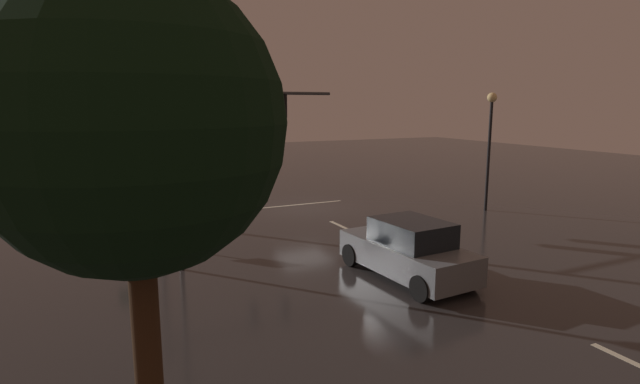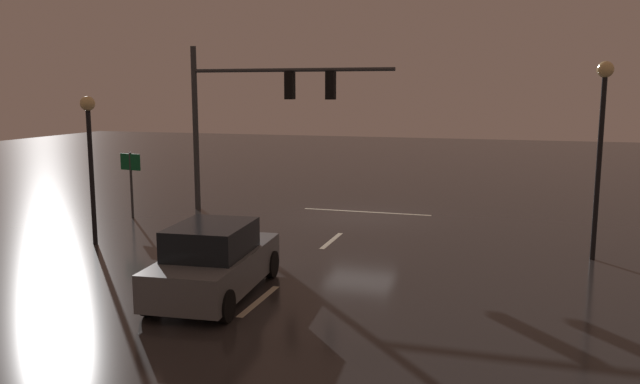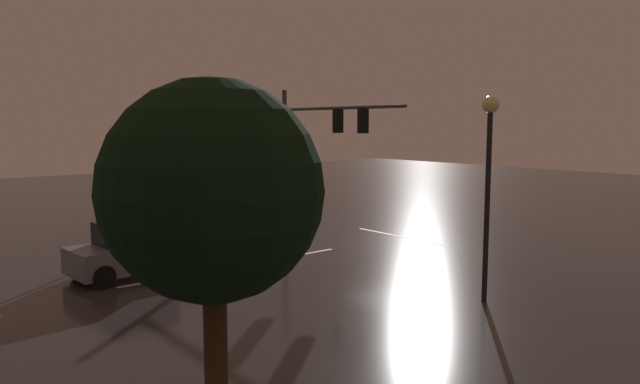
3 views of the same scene
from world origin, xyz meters
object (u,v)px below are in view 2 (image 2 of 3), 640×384
street_lamp_right_kerb (90,140)px  car_approaching (215,262)px  traffic_signal_assembly (257,101)px  street_lamp_left_kerb (602,124)px  route_sign (131,171)px

street_lamp_right_kerb → car_approaching: bearing=149.0°
traffic_signal_assembly → street_lamp_left_kerb: traffic_signal_assembly is taller
traffic_signal_assembly → car_approaching: size_ratio=1.78×
traffic_signal_assembly → route_sign: traffic_signal_assembly is taller
traffic_signal_assembly → route_sign: (4.02, 2.39, -2.50)m
street_lamp_left_kerb → traffic_signal_assembly: bearing=-18.2°
car_approaching → street_lamp_right_kerb: street_lamp_right_kerb is taller
traffic_signal_assembly → street_lamp_right_kerb: bearing=65.8°
route_sign → car_approaching: bearing=133.4°
traffic_signal_assembly → route_sign: size_ratio=3.27×
traffic_signal_assembly → street_lamp_left_kerb: bearing=161.8°
route_sign → street_lamp_right_kerb: bearing=107.2°
street_lamp_left_kerb → street_lamp_right_kerb: (14.39, 2.46, -0.57)m
traffic_signal_assembly → car_approaching: (-2.89, 9.70, -3.46)m
car_approaching → street_lamp_left_kerb: (-8.68, -5.89, 2.97)m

